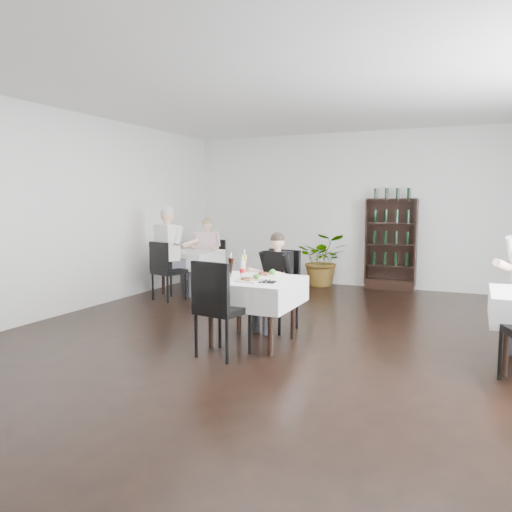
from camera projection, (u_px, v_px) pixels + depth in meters
The scene contains 18 objects.
room_shell at pixel (278, 217), 5.61m from camera, with size 9.00×9.00×9.00m.
wine_shelf at pixel (391, 245), 9.37m from camera, with size 0.90×0.28×1.75m.
main_table at pixel (253, 291), 5.83m from camera, with size 1.03×1.03×0.77m.
left_table at pixel (189, 259), 9.07m from camera, with size 0.98×0.98×0.77m.
potted_tree at pixel (323, 260), 9.81m from camera, with size 0.94×0.82×1.05m, color #225D1F.
main_chair_far at pixel (279, 284), 6.54m from camera, with size 0.57×0.57×1.04m.
main_chair_near at pixel (218, 303), 5.30m from camera, with size 0.55×0.56×1.05m.
left_chair_far at pixel (213, 260), 9.80m from camera, with size 0.54×0.54×0.92m.
left_chair_near at pixel (165, 267), 8.35m from camera, with size 0.57×0.57×1.00m.
diner_main at pixel (274, 274), 6.44m from camera, with size 0.55×0.59×1.27m.
diner_left_far at pixel (207, 248), 9.47m from camera, with size 0.55×0.58×1.35m.
diner_left_near at pixel (172, 245), 8.52m from camera, with size 0.70×0.74×1.58m.
plate_far at pixel (267, 275), 6.03m from camera, with size 0.31×0.31×0.08m.
plate_near at pixel (250, 280), 5.63m from camera, with size 0.29×0.29×0.08m.
pilsner_dark at pixel (231, 268), 5.86m from camera, with size 0.07×0.07×0.30m.
pilsner_lager at pixel (244, 266), 5.95m from camera, with size 0.08×0.08×0.33m.
coke_bottle at pixel (242, 269), 5.89m from camera, with size 0.06×0.06×0.25m.
napkin_cutlery at pixel (266, 282), 5.58m from camera, with size 0.22×0.22×0.02m.
Camera 1 is at (2.05, -5.24, 1.68)m, focal length 35.00 mm.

